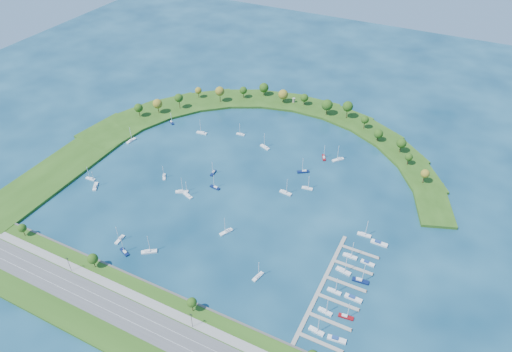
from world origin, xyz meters
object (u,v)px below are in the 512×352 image
at_px(moored_boat_5, 95,186).
at_px(moored_boat_2, 124,252).
at_px(moored_boat_13, 226,232).
at_px(moored_boat_16, 286,192).
at_px(docked_boat_7, 360,280).
at_px(docked_boat_10, 364,234).
at_px(moored_boat_0, 120,239).
at_px(moored_boat_10, 188,195).
at_px(moored_boat_15, 131,140).
at_px(moored_boat_19, 172,122).
at_px(moored_boat_14, 265,147).
at_px(docked_boat_6, 343,270).
at_px(docked_boat_9, 367,263).
at_px(moored_boat_1, 149,251).
at_px(docked_boat_2, 325,311).
at_px(docked_boat_1, 336,339).
at_px(moored_boat_11, 215,187).
at_px(moored_boat_17, 307,188).
at_px(docked_boat_11, 379,243).
at_px(docked_boat_5, 353,298).
at_px(moored_boat_4, 324,157).
at_px(moored_boat_20, 258,276).
at_px(moored_boat_18, 182,191).
at_px(moored_boat_9, 338,159).
at_px(dock_system, 334,290).
at_px(moored_boat_8, 303,171).
at_px(moored_boat_3, 202,133).
at_px(moored_boat_21, 241,134).
at_px(moored_boat_12, 90,178).
at_px(docked_boat_3, 346,316).
at_px(moored_boat_6, 164,176).
at_px(docked_boat_8, 350,256).
at_px(docked_boat_0, 316,330).
at_px(docked_boat_4, 334,291).

bearing_deg(moored_boat_5, moored_boat_2, -155.79).
relative_size(moored_boat_13, moored_boat_16, 1.00).
xyz_separation_m(docked_boat_7, docked_boat_10, (-8.09, 35.33, -0.04)).
distance_m(moored_boat_0, moored_boat_10, 54.48).
xyz_separation_m(moored_boat_15, moored_boat_19, (12.55, 36.92, -0.07)).
bearing_deg(moored_boat_16, moored_boat_14, 136.29).
distance_m(moored_boat_13, docked_boat_6, 73.84).
distance_m(moored_boat_19, docked_boat_9, 203.34).
distance_m(moored_boat_1, docked_boat_2, 106.42).
bearing_deg(docked_boat_1, moored_boat_11, 140.00).
height_order(moored_boat_17, docked_boat_11, moored_boat_17).
bearing_deg(moored_boat_14, docked_boat_5, 156.03).
xyz_separation_m(moored_boat_4, moored_boat_20, (6.24, -123.12, 0.01)).
xyz_separation_m(moored_boat_18, docked_boat_2, (119.81, -47.03, -0.04)).
bearing_deg(moored_boat_18, docked_boat_10, -20.57).
distance_m(moored_boat_9, moored_boat_19, 141.56).
distance_m(moored_boat_9, docked_boat_1, 150.42).
xyz_separation_m(dock_system, moored_boat_8, (-54.29, 89.68, 0.57)).
bearing_deg(moored_boat_15, docked_boat_5, -99.93).
bearing_deg(moored_boat_11, docked_boat_2, 155.40).
height_order(moored_boat_3, docked_boat_7, docked_boat_7).
height_order(moored_boat_18, moored_boat_20, moored_boat_18).
bearing_deg(moored_boat_0, moored_boat_1, 85.37).
relative_size(moored_boat_21, docked_boat_6, 0.79).
xyz_separation_m(moored_boat_12, docked_boat_11, (197.47, 29.64, -0.12)).
xyz_separation_m(moored_boat_5, moored_boat_16, (119.71, 52.69, -0.01)).
bearing_deg(moored_boat_11, moored_boat_4, -122.98).
bearing_deg(moored_boat_21, moored_boat_2, 84.78).
distance_m(moored_boat_13, docked_boat_3, 88.08).
bearing_deg(moored_boat_5, moored_boat_13, -120.40).
height_order(moored_boat_6, docked_boat_7, docked_boat_7).
distance_m(moored_boat_4, moored_boat_5, 164.88).
relative_size(moored_boat_6, moored_boat_10, 0.85).
bearing_deg(moored_boat_16, moored_boat_1, -114.26).
relative_size(moored_boat_3, docked_boat_8, 1.03).
distance_m(moored_boat_15, docked_boat_8, 194.43).
xyz_separation_m(moored_boat_4, moored_boat_10, (-66.55, -82.39, 0.02)).
distance_m(moored_boat_15, docked_boat_10, 193.73).
distance_m(docked_boat_0, docked_boat_5, 29.01).
bearing_deg(moored_boat_8, moored_boat_18, 8.01).
xyz_separation_m(moored_boat_6, docked_boat_0, (140.16, -67.93, 0.04)).
bearing_deg(docked_boat_5, docked_boat_0, -108.47).
bearing_deg(moored_boat_19, moored_boat_10, -16.62).
xyz_separation_m(moored_boat_8, moored_boat_11, (-47.45, -43.76, -0.04)).
bearing_deg(docked_boat_7, moored_boat_9, 109.45).
distance_m(moored_boat_14, docked_boat_4, 140.86).
height_order(moored_boat_20, docked_boat_4, moored_boat_20).
xyz_separation_m(moored_boat_5, docked_boat_0, (176.07, -37.71, -0.03)).
xyz_separation_m(docked_boat_0, docked_boat_2, (0.01, 12.70, -0.02)).
bearing_deg(docked_boat_9, docked_boat_11, 88.90).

